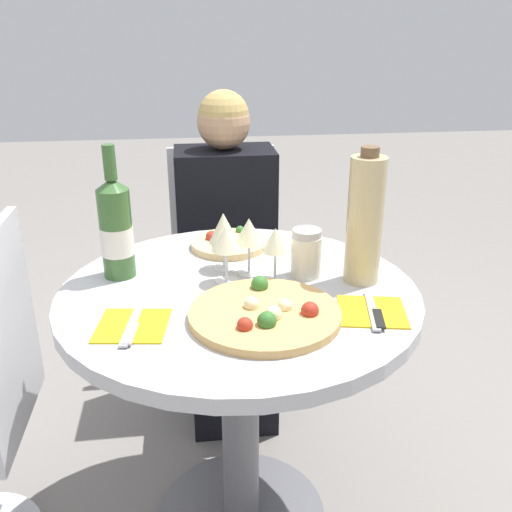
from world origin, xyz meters
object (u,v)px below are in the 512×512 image
Objects in this scene: chair_behind_diner at (226,276)px; wine_bottle at (116,229)px; dining_table at (240,353)px; tall_carafe at (365,220)px; seated_diner at (229,274)px; pizza_large at (266,313)px.

wine_bottle reaches higher than chair_behind_diner.
chair_behind_diner is 2.72× the size of wine_bottle.
wine_bottle reaches higher than dining_table.
seated_diner is at bearing 115.93° from tall_carafe.
wine_bottle is at bearing 57.15° from seated_diner.
tall_carafe reaches higher than dining_table.
dining_table is at bearing -22.35° from wine_bottle.
wine_bottle is (-0.32, -0.65, 0.44)m from chair_behind_diner.
seated_diner is 3.40× the size of pizza_large.
tall_carafe is (0.31, 0.01, 0.35)m from dining_table.
seated_diner is (0.02, 0.62, -0.05)m from dining_table.
dining_table is 2.61× the size of wine_bottle.
dining_table is 2.61× the size of pizza_large.
wine_bottle reaches higher than pizza_large.
seated_diner is 0.78m from tall_carafe.
pizza_large is 0.46m from wine_bottle.
chair_behind_diner is 0.98m from pizza_large.
tall_carafe is at bearing 115.93° from seated_diner.
seated_diner reaches higher than tall_carafe.
dining_table is at bearing 88.44° from chair_behind_diner.
tall_carafe reaches higher than wine_bottle.
wine_bottle is 0.62m from tall_carafe.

